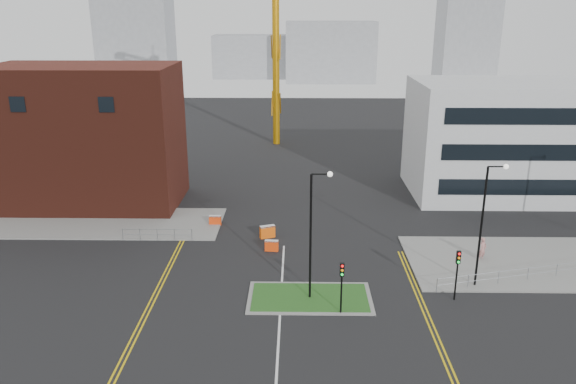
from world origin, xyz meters
TOP-DOWN VIEW (x-y plane):
  - ground at (0.00, 0.00)m, footprint 200.00×200.00m
  - pavement_left at (-20.00, 22.00)m, footprint 28.00×8.00m
  - pavement_right at (22.00, 14.00)m, footprint 24.00×10.00m
  - island_kerb at (2.00, 8.00)m, footprint 8.60×4.60m
  - grass_island at (2.00, 8.00)m, footprint 8.00×4.00m
  - brick_building at (-22.97, 28.00)m, footprint 24.20×10.07m
  - office_block at (26.01, 31.97)m, footprint 25.00×12.20m
  - streetlamp_island at (2.22, 8.00)m, footprint 1.46×0.36m
  - streetlamp_right_near at (14.22, 10.00)m, footprint 1.46×0.36m
  - traffic_light_island at (4.00, 5.98)m, footprint 0.28×0.33m
  - traffic_light_right at (12.00, 7.98)m, footprint 0.28×0.33m
  - railing_left at (-11.00, 18.00)m, footprint 6.05×0.05m
  - railing_right at (20.50, 11.50)m, footprint 19.05×5.05m
  - centre_line at (0.00, 2.00)m, footprint 0.15×30.00m
  - yellow_left_a at (-9.00, 10.00)m, footprint 0.12×24.00m
  - yellow_left_b at (-8.70, 10.00)m, footprint 0.12×24.00m
  - yellow_right_a at (9.50, 6.00)m, footprint 0.12×20.00m
  - yellow_right_b at (9.80, 6.00)m, footprint 0.12×20.00m
  - skyline_a at (-40.00, 120.00)m, footprint 18.00×12.00m
  - skyline_b at (10.00, 130.00)m, footprint 24.00×12.00m
  - skyline_c at (45.00, 125.00)m, footprint 14.00×12.00m
  - skyline_d at (-8.00, 140.00)m, footprint 30.00×12.00m
  - pedestrian at (15.87, 14.39)m, footprint 0.85×0.81m
  - barrier_left at (-6.50, 21.75)m, footprint 1.10×0.37m
  - barrier_mid at (-1.50, 18.82)m, footprint 1.39×0.88m
  - barrier_right at (-1.00, 16.00)m, footprint 1.13×0.46m

SIDE VIEW (x-z plane):
  - ground at x=0.00m, z-range 0.00..0.00m
  - centre_line at x=0.00m, z-range 0.00..0.01m
  - yellow_left_a at x=-9.00m, z-range 0.00..0.01m
  - yellow_left_b at x=-8.70m, z-range 0.00..0.01m
  - yellow_right_a at x=9.50m, z-range 0.00..0.01m
  - yellow_right_b at x=9.80m, z-range 0.00..0.01m
  - island_kerb at x=2.00m, z-range 0.00..0.08m
  - pavement_left at x=-20.00m, z-range 0.00..0.12m
  - pavement_right at x=22.00m, z-range 0.00..0.12m
  - grass_island at x=2.00m, z-range 0.00..0.12m
  - barrier_left at x=-6.50m, z-range 0.04..0.97m
  - barrier_right at x=-1.00m, z-range 0.04..0.97m
  - barrier_mid at x=-1.50m, z-range 0.05..1.16m
  - railing_left at x=-11.00m, z-range 0.19..1.29m
  - railing_right at x=20.50m, z-range 0.23..1.33m
  - pedestrian at x=15.87m, z-range 0.00..1.96m
  - traffic_light_island at x=4.00m, z-range 0.74..4.39m
  - traffic_light_right at x=12.00m, z-range 0.74..4.39m
  - streetlamp_island at x=2.22m, z-range 0.82..10.00m
  - streetlamp_right_near at x=14.22m, z-range 0.82..10.00m
  - skyline_d at x=-8.00m, z-range 0.00..12.00m
  - office_block at x=26.01m, z-range 0.00..12.00m
  - brick_building at x=-22.97m, z-range -0.27..13.97m
  - skyline_b at x=10.00m, z-range 0.00..16.00m
  - skyline_a at x=-40.00m, z-range 0.00..22.00m
  - skyline_c at x=45.00m, z-range 0.00..28.00m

